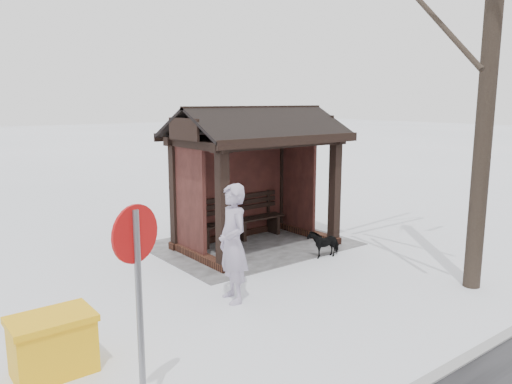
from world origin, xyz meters
TOP-DOWN VIEW (x-y plane):
  - ground at (0.00, 0.00)m, footprint 120.00×120.00m
  - kerb at (0.00, 5.50)m, footprint 120.00×0.15m
  - trampled_patch at (0.00, -0.20)m, footprint 4.20×3.20m
  - bus_shelter at (0.00, -0.16)m, footprint 3.60×2.40m
  - pedestrian at (2.15, 2.16)m, footprint 0.59×0.78m
  - dog at (-0.69, 1.40)m, footprint 0.70×0.39m
  - grit_bin at (5.10, 2.66)m, footprint 0.95×0.65m
  - road_sign at (4.65, 4.14)m, footprint 0.55×0.23m

SIDE VIEW (x-z plane):
  - ground at x=0.00m, z-range 0.00..0.00m
  - trampled_patch at x=0.00m, z-range 0.00..0.02m
  - kerb at x=0.00m, z-range -0.02..0.04m
  - dog at x=-0.69m, z-range 0.00..0.56m
  - grit_bin at x=5.10m, z-range 0.01..0.73m
  - pedestrian at x=2.15m, z-range 0.00..1.92m
  - road_sign at x=4.65m, z-range 0.50..2.75m
  - bus_shelter at x=0.00m, z-range 0.62..3.71m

